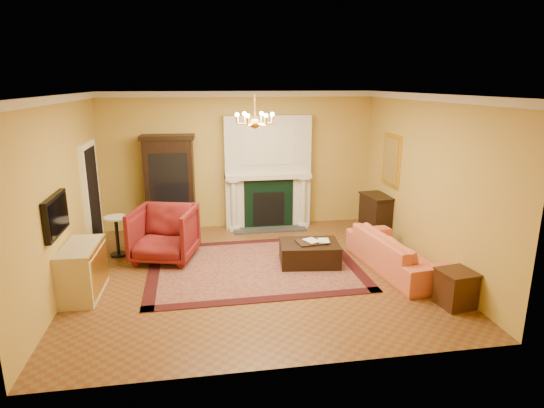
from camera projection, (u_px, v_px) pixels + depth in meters
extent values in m
cube|color=brown|center=(256.00, 273.00, 7.86)|extent=(6.00, 5.50, 0.02)
cube|color=white|center=(255.00, 94.00, 7.07)|extent=(6.00, 5.50, 0.02)
cube|color=gold|center=(240.00, 160.00, 10.09)|extent=(6.00, 0.02, 3.00)
cube|color=gold|center=(289.00, 246.00, 4.83)|extent=(6.00, 0.02, 3.00)
cube|color=gold|center=(62.00, 195.00, 6.99)|extent=(0.02, 5.50, 3.00)
cube|color=gold|center=(426.00, 182.00, 7.94)|extent=(0.02, 5.50, 3.00)
cube|color=silver|center=(267.00, 172.00, 10.09)|extent=(1.90, 0.32, 2.50)
cube|color=silver|center=(269.00, 146.00, 9.77)|extent=(1.10, 0.01, 0.80)
cube|color=black|center=(269.00, 204.00, 10.11)|extent=(1.10, 0.02, 1.10)
cube|color=black|center=(269.00, 209.00, 10.13)|extent=(0.70, 0.02, 0.75)
cube|color=#333333|center=(270.00, 229.00, 10.13)|extent=(1.60, 0.50, 0.04)
cube|color=silver|center=(268.00, 176.00, 10.05)|extent=(1.90, 0.44, 0.10)
cylinder|color=silver|center=(234.00, 204.00, 9.97)|extent=(0.14, 0.14, 1.18)
cylinder|color=silver|center=(303.00, 201.00, 10.21)|extent=(0.14, 0.14, 1.18)
cube|color=silver|center=(239.00, 94.00, 9.67)|extent=(6.00, 0.08, 0.12)
cube|color=silver|center=(54.00, 99.00, 6.63)|extent=(0.08, 5.50, 0.12)
cube|color=silver|center=(431.00, 97.00, 7.56)|extent=(0.08, 5.50, 0.12)
cube|color=white|center=(92.00, 197.00, 8.74)|extent=(0.08, 1.05, 2.10)
cube|color=black|center=(94.00, 198.00, 8.75)|extent=(0.02, 0.85, 1.95)
cube|color=black|center=(56.00, 215.00, 6.47)|extent=(0.08, 0.95, 0.58)
cube|color=black|center=(59.00, 215.00, 6.48)|extent=(0.01, 0.85, 0.48)
cube|color=gold|center=(391.00, 160.00, 9.23)|extent=(0.05, 0.76, 1.05)
cube|color=white|center=(390.00, 160.00, 9.22)|extent=(0.01, 0.62, 0.90)
cylinder|color=gold|center=(255.00, 107.00, 7.13)|extent=(0.03, 0.03, 0.40)
sphere|color=gold|center=(255.00, 124.00, 7.19)|extent=(0.16, 0.16, 0.16)
sphere|color=#FFE5B2|center=(272.00, 114.00, 7.20)|extent=(0.07, 0.07, 0.07)
sphere|color=#FFE5B2|center=(261.00, 113.00, 7.41)|extent=(0.07, 0.07, 0.07)
sphere|color=#FFE5B2|center=(244.00, 114.00, 7.36)|extent=(0.07, 0.07, 0.07)
sphere|color=#FFE5B2|center=(237.00, 115.00, 7.11)|extent=(0.07, 0.07, 0.07)
sphere|color=#FFE5B2|center=(248.00, 116.00, 6.90)|extent=(0.07, 0.07, 0.07)
sphere|color=#FFE5B2|center=(266.00, 116.00, 6.95)|extent=(0.07, 0.07, 0.07)
cube|color=#450E1A|center=(254.00, 267.00, 8.09)|extent=(3.73, 2.82, 0.01)
cube|color=black|center=(170.00, 187.00, 9.72)|extent=(1.04, 0.52, 2.03)
imported|color=maroon|center=(164.00, 231.00, 8.30)|extent=(1.29, 1.24, 1.10)
cylinder|color=black|center=(119.00, 254.00, 8.62)|extent=(0.30, 0.30, 0.04)
cylinder|color=black|center=(117.00, 236.00, 8.53)|extent=(0.06, 0.06, 0.69)
cylinder|color=white|center=(115.00, 218.00, 8.43)|extent=(0.43, 0.43, 0.03)
cube|color=beige|center=(83.00, 270.00, 6.94)|extent=(0.54, 1.09, 0.80)
imported|color=#D96545|center=(397.00, 246.00, 7.87)|extent=(0.92, 2.27, 0.86)
cube|color=#391E0F|center=(456.00, 289.00, 6.62)|extent=(0.51, 0.51, 0.52)
cube|color=black|center=(376.00, 216.00, 9.66)|extent=(0.53, 0.81, 0.86)
cube|color=black|center=(309.00, 253.00, 8.18)|extent=(1.12, 0.87, 0.39)
cube|color=black|center=(310.00, 242.00, 8.10)|extent=(0.50, 0.41, 0.03)
imported|color=gray|center=(307.00, 235.00, 8.01)|extent=(0.20, 0.11, 0.28)
imported|color=gray|center=(319.00, 234.00, 8.08)|extent=(0.19, 0.05, 0.26)
cylinder|color=tan|center=(244.00, 172.00, 9.95)|extent=(0.10, 0.10, 0.08)
cone|color=black|center=(244.00, 163.00, 9.89)|extent=(0.15, 0.15, 0.32)
cylinder|color=tan|center=(300.00, 170.00, 10.14)|extent=(0.12, 0.12, 0.09)
cone|color=black|center=(300.00, 160.00, 10.08)|extent=(0.17, 0.17, 0.36)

